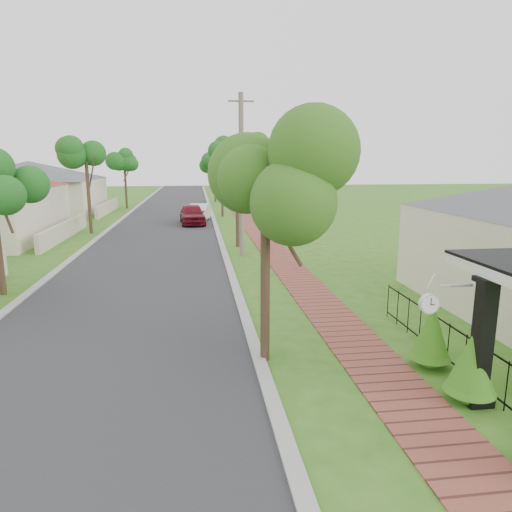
{
  "coord_description": "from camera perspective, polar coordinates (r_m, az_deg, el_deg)",
  "views": [
    {
      "loc": [
        -0.72,
        -8.42,
        4.59
      ],
      "look_at": [
        1.22,
        6.25,
        1.5
      ],
      "focal_mm": 32.0,
      "sensor_mm": 36.0,
      "label": 1
    }
  ],
  "objects": [
    {
      "name": "utility_pole",
      "position": [
        22.09,
        -1.84,
        10.02
      ],
      "size": [
        1.2,
        0.24,
        7.7
      ],
      "color": "#74655A",
      "rests_on": "ground"
    },
    {
      "name": "hedge_row",
      "position": [
        9.6,
        26.66,
        -13.13
      ],
      "size": [
        0.87,
        4.6,
        1.73
      ],
      "color": "#2D6D15",
      "rests_on": "ground"
    },
    {
      "name": "ground",
      "position": [
        9.62,
        -2.42,
        -16.72
      ],
      "size": [
        160.0,
        160.0,
        0.0
      ],
      "primitive_type": "plane",
      "color": "#2F6618",
      "rests_on": "ground"
    },
    {
      "name": "parked_car_red",
      "position": [
        34.08,
        -7.96,
        5.19
      ],
      "size": [
        2.08,
        4.46,
        1.48
      ],
      "primitive_type": "imported",
      "rotation": [
        0.0,
        0.0,
        0.08
      ],
      "color": "maroon",
      "rests_on": "ground"
    },
    {
      "name": "porch_post",
      "position": [
        9.74,
        26.35,
        -10.36
      ],
      "size": [
        0.48,
        0.48,
        2.52
      ],
      "color": "black",
      "rests_on": "ground"
    },
    {
      "name": "parked_car_white",
      "position": [
        35.77,
        -7.17,
        5.38
      ],
      "size": [
        2.05,
        4.15,
        1.31
      ],
      "primitive_type": "imported",
      "rotation": [
        0.0,
        0.0,
        -0.17
      ],
      "color": "white",
      "rests_on": "ground"
    },
    {
      "name": "sidewalk",
      "position": [
        29.06,
        0.44,
        2.7
      ],
      "size": [
        1.5,
        120.0,
        0.03
      ],
      "primitive_type": "cube",
      "color": "brown",
      "rests_on": "ground"
    },
    {
      "name": "station_clock",
      "position": [
        9.36,
        21.08,
        -5.4
      ],
      "size": [
        1.05,
        0.13,
        0.56
      ],
      "color": "silver",
      "rests_on": "ground"
    },
    {
      "name": "kerb_right",
      "position": [
        28.82,
        -4.69,
        2.59
      ],
      "size": [
        0.3,
        120.0,
        0.1
      ],
      "primitive_type": "cube",
      "color": "#9E9E99",
      "rests_on": "ground"
    },
    {
      "name": "road",
      "position": [
        28.88,
        -11.95,
        2.39
      ],
      "size": [
        7.0,
        120.0,
        0.02
      ],
      "primitive_type": "cube",
      "color": "#28282B",
      "rests_on": "ground"
    },
    {
      "name": "street_trees",
      "position": [
        35.33,
        -11.23,
        11.48
      ],
      "size": [
        10.7,
        37.65,
        5.89
      ],
      "color": "#382619",
      "rests_on": "ground"
    },
    {
      "name": "kerb_left",
      "position": [
        29.4,
        -19.06,
        2.15
      ],
      "size": [
        0.3,
        120.0,
        0.1
      ],
      "primitive_type": "cube",
      "color": "#9E9E99",
      "rests_on": "ground"
    },
    {
      "name": "far_house_grey",
      "position": [
        44.81,
        -26.3,
        7.71
      ],
      "size": [
        15.56,
        15.56,
        4.6
      ],
      "color": "beige",
      "rests_on": "ground"
    },
    {
      "name": "near_tree",
      "position": [
        10.05,
        1.2,
        8.75
      ],
      "size": [
        1.99,
        1.99,
        5.1
      ],
      "color": "#382619",
      "rests_on": "ground"
    },
    {
      "name": "picket_fence",
      "position": [
        10.91,
        24.69,
        -11.18
      ],
      "size": [
        0.03,
        8.02,
        1.0
      ],
      "color": "black",
      "rests_on": "ground"
    }
  ]
}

